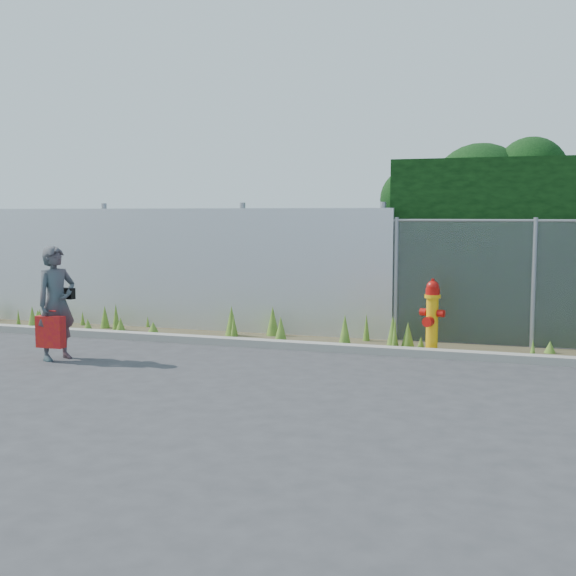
{
  "coord_description": "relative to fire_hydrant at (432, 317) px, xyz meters",
  "views": [
    {
      "loc": [
        3.0,
        -8.79,
        2.1
      ],
      "look_at": [
        -0.3,
        1.4,
        1.0
      ],
      "focal_mm": 45.0,
      "sensor_mm": 36.0,
      "label": 1
    }
  ],
  "objects": [
    {
      "name": "corrugated_fence",
      "position": [
        -5.0,
        0.89,
        0.55
      ],
      "size": [
        8.5,
        0.21,
        2.3
      ],
      "color": "silver",
      "rests_on": "ground"
    },
    {
      "name": "fire_hydrant",
      "position": [
        0.0,
        0.0,
        0.0
      ],
      "size": [
        0.38,
        0.34,
        1.13
      ],
      "rotation": [
        0.0,
        0.0,
        -0.3
      ],
      "color": "#EEAC0C",
      "rests_on": "ground"
    },
    {
      "name": "red_tote_bag",
      "position": [
        -5.1,
        -2.29,
        -0.12
      ],
      "size": [
        0.41,
        0.15,
        0.54
      ],
      "rotation": [
        0.0,
        0.0,
        0.01
      ],
      "color": "#A40920"
    },
    {
      "name": "curb",
      "position": [
        -1.75,
        -0.31,
        -0.49
      ],
      "size": [
        16.0,
        0.22,
        0.12
      ],
      "primitive_type": "cube",
      "color": "gray",
      "rests_on": "ground"
    },
    {
      "name": "weed_strip",
      "position": [
        -1.76,
        0.28,
        -0.4
      ],
      "size": [
        16.0,
        1.21,
        0.55
      ],
      "color": "#453C27",
      "rests_on": "ground"
    },
    {
      "name": "woman",
      "position": [
        -5.11,
        -2.13,
        0.27
      ],
      "size": [
        0.59,
        0.7,
        1.64
      ],
      "primitive_type": "imported",
      "rotation": [
        0.0,
        0.0,
        1.18
      ],
      "color": "#106468",
      "rests_on": "ground"
    },
    {
      "name": "black_shoulder_bag",
      "position": [
        -5.02,
        -1.96,
        0.4
      ],
      "size": [
        0.22,
        0.09,
        0.16
      ],
      "rotation": [
        0.0,
        0.0,
        -0.2
      ],
      "color": "black"
    },
    {
      "name": "ground",
      "position": [
        -1.75,
        -2.11,
        -0.55
      ],
      "size": [
        80.0,
        80.0,
        0.0
      ],
      "primitive_type": "plane",
      "color": "#343335",
      "rests_on": "ground"
    }
  ]
}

